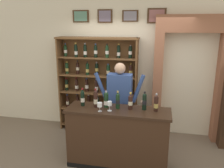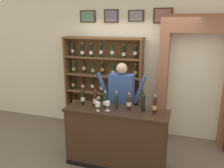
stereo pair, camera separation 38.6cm
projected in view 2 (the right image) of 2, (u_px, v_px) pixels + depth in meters
name	position (u px, v px, depth m)	size (l,w,h in m)	color
ground_plane	(115.00, 164.00, 3.99)	(14.00, 14.00, 0.02)	#6B5B4C
back_wall	(136.00, 64.00, 5.00)	(12.00, 0.19, 3.06)	beige
wine_shelf	(103.00, 82.00, 5.08)	(1.78, 0.34, 2.11)	brown
archway_doorway	(196.00, 72.00, 4.52)	(1.43, 0.45, 2.55)	#935B42
tasting_counter	(116.00, 138.00, 3.85)	(1.72, 0.54, 1.02)	#382316
shopkeeper	(121.00, 97.00, 4.24)	(0.97, 0.22, 1.70)	#2D3347
tasting_bottle_brunello	(83.00, 97.00, 3.92)	(0.07, 0.07, 0.31)	black
tasting_bottle_riserva	(95.00, 98.00, 3.83)	(0.07, 0.07, 0.32)	black
tasting_bottle_grappa	(105.00, 100.00, 3.81)	(0.08, 0.08, 0.29)	black
tasting_bottle_rosso	(116.00, 101.00, 3.73)	(0.07, 0.07, 0.30)	black
tasting_bottle_chianti	(129.00, 102.00, 3.68)	(0.07, 0.07, 0.29)	black
tasting_bottle_prosecco	(143.00, 102.00, 3.63)	(0.07, 0.07, 0.31)	black
tasting_bottle_vin_santo	(155.00, 105.00, 3.56)	(0.07, 0.07, 0.29)	black
wine_glass_right	(98.00, 105.00, 3.64)	(0.08, 0.08, 0.15)	silver
wine_glass_center	(108.00, 104.00, 3.65)	(0.07, 0.07, 0.16)	silver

